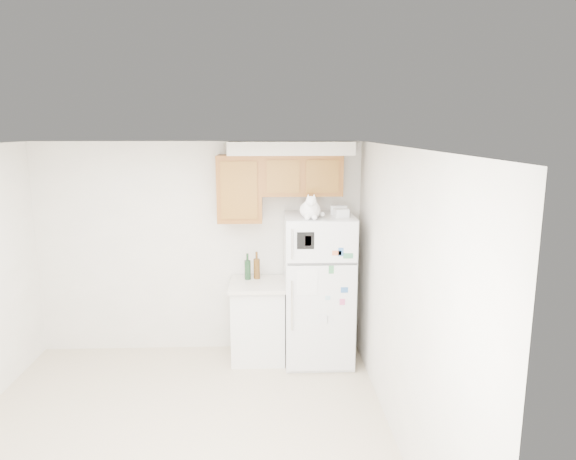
{
  "coord_description": "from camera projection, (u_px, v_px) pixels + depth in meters",
  "views": [
    {
      "loc": [
        0.82,
        -3.95,
        2.65
      ],
      "look_at": [
        1.03,
        1.55,
        1.55
      ],
      "focal_mm": 32.0,
      "sensor_mm": 36.0,
      "label": 1
    }
  ],
  "objects": [
    {
      "name": "storage_box_back",
      "position": [
        339.0,
        210.0,
        5.72
      ],
      "size": [
        0.2,
        0.15,
        0.1
      ],
      "primitive_type": "cube",
      "rotation": [
        0.0,
        0.0,
        -0.13
      ],
      "color": "white",
      "rests_on": "refrigerator"
    },
    {
      "name": "storage_box_front",
      "position": [
        341.0,
        213.0,
        5.53
      ],
      "size": [
        0.17,
        0.14,
        0.09
      ],
      "primitive_type": "cube",
      "rotation": [
        0.0,
        0.0,
        0.26
      ],
      "color": "white",
      "rests_on": "refrigerator"
    },
    {
      "name": "refrigerator",
      "position": [
        319.0,
        289.0,
        5.82
      ],
      "size": [
        0.76,
        0.78,
        1.7
      ],
      "color": "silver",
      "rests_on": "ground_plane"
    },
    {
      "name": "bottle_green",
      "position": [
        248.0,
        266.0,
        5.93
      ],
      "size": [
        0.07,
        0.07,
        0.31
      ],
      "primitive_type": null,
      "color": "#19381E",
      "rests_on": "base_counter"
    },
    {
      "name": "base_counter",
      "position": [
        258.0,
        320.0,
        5.94
      ],
      "size": [
        0.64,
        0.64,
        0.92
      ],
      "color": "white",
      "rests_on": "ground_plane"
    },
    {
      "name": "room_shell",
      "position": [
        185.0,
        247.0,
        4.27
      ],
      "size": [
        3.84,
        4.04,
        2.52
      ],
      "color": "silver",
      "rests_on": "ground_plane"
    },
    {
      "name": "bottle_amber",
      "position": [
        257.0,
        265.0,
        5.96
      ],
      "size": [
        0.07,
        0.07,
        0.32
      ],
      "primitive_type": null,
      "color": "#593814",
      "rests_on": "base_counter"
    },
    {
      "name": "cat",
      "position": [
        310.0,
        209.0,
        5.43
      ],
      "size": [
        0.27,
        0.4,
        0.28
      ],
      "color": "white",
      "rests_on": "refrigerator"
    },
    {
      "name": "ground_plane",
      "position": [
        174.0,
        446.0,
        4.36
      ],
      "size": [
        3.8,
        4.0,
        0.01
      ],
      "primitive_type": "cube",
      "color": "#C0AF94"
    }
  ]
}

